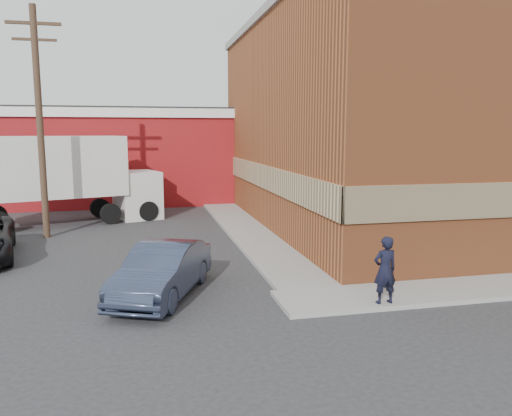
{
  "coord_description": "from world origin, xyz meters",
  "views": [
    {
      "loc": [
        -3.64,
        -12.13,
        4.2
      ],
      "look_at": [
        -0.11,
        3.37,
        1.78
      ],
      "focal_mm": 35.0,
      "sensor_mm": 36.0,
      "label": 1
    }
  ],
  "objects": [
    {
      "name": "sidewalk_west",
      "position": [
        0.6,
        9.0,
        0.06
      ],
      "size": [
        1.8,
        18.0,
        0.12
      ],
      "primitive_type": "cube",
      "color": "gray",
      "rests_on": "ground"
    },
    {
      "name": "warehouse",
      "position": [
        -6.0,
        20.0,
        2.81
      ],
      "size": [
        16.3,
        8.3,
        5.6
      ],
      "color": "maroon",
      "rests_on": "ground"
    },
    {
      "name": "ground",
      "position": [
        0.0,
        0.0,
        0.0
      ],
      "size": [
        90.0,
        90.0,
        0.0
      ],
      "primitive_type": "plane",
      "color": "#28282B",
      "rests_on": "ground"
    },
    {
      "name": "brick_building",
      "position": [
        8.5,
        9.0,
        4.68
      ],
      "size": [
        14.25,
        18.25,
        9.36
      ],
      "color": "#974B27",
      "rests_on": "ground"
    },
    {
      "name": "box_truck",
      "position": [
        -6.9,
        12.05,
        2.32
      ],
      "size": [
        8.51,
        4.75,
        4.03
      ],
      "rotation": [
        0.0,
        0.0,
        0.3
      ],
      "color": "silver",
      "rests_on": "ground"
    },
    {
      "name": "utility_pole",
      "position": [
        -7.5,
        9.0,
        4.75
      ],
      "size": [
        2.0,
        0.26,
        9.0
      ],
      "color": "#463123",
      "rests_on": "ground"
    },
    {
      "name": "sedan",
      "position": [
        -3.23,
        0.5,
        0.69
      ],
      "size": [
        2.97,
        4.4,
        1.37
      ],
      "primitive_type": "imported",
      "rotation": [
        0.0,
        0.0,
        -0.4
      ],
      "color": "#303950",
      "rests_on": "ground"
    },
    {
      "name": "man",
      "position": [
        1.93,
        -1.55,
        0.94
      ],
      "size": [
        0.62,
        0.43,
        1.64
      ],
      "primitive_type": "imported",
      "rotation": [
        0.0,
        0.0,
        3.21
      ],
      "color": "black",
      "rests_on": "sidewalk_south"
    }
  ]
}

